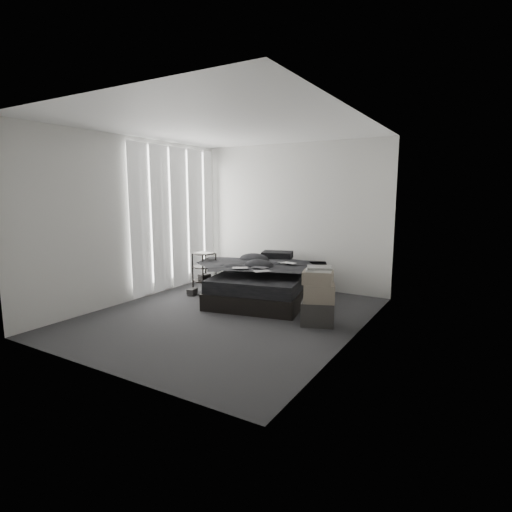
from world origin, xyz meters
The scene contains 25 objects.
floor centered at (0.00, 0.00, 0.00)m, with size 3.60×4.20×0.01m, color #2D2D2F.
ceiling centered at (0.00, 0.00, 2.60)m, with size 3.60×4.20×0.01m, color white.
wall_back centered at (0.00, 2.10, 1.30)m, with size 3.60×0.01×2.60m, color silver.
wall_front centered at (0.00, -2.10, 1.30)m, with size 3.60×0.01×2.60m, color silver.
wall_left centered at (-1.80, 0.00, 1.30)m, with size 0.01×4.20×2.60m, color silver.
wall_right centered at (1.80, 0.00, 1.30)m, with size 0.01×4.20×2.60m, color silver.
window_left centered at (-1.78, 0.90, 1.35)m, with size 0.02×2.00×2.30m, color white.
curtain_left centered at (-1.73, 0.90, 1.28)m, with size 0.06×2.12×2.48m, color white.
bed centered at (0.03, 1.02, 0.13)m, with size 1.41×1.86×0.25m, color black.
mattress centered at (0.03, 1.02, 0.35)m, with size 1.35×1.80×0.20m, color black.
duvet centered at (0.03, 0.98, 0.56)m, with size 1.37×1.59×0.22m, color black.
pillow_lower centered at (-0.17, 1.72, 0.51)m, with size 0.56×0.38×0.13m, color black.
pillow_upper centered at (-0.10, 1.71, 0.64)m, with size 0.52×0.36×0.12m, color black.
laptop centered at (0.35, 1.13, 0.68)m, with size 0.30×0.19×0.02m, color silver.
comic_a centered at (-0.09, 0.49, 0.67)m, with size 0.23×0.15×0.01m, color black.
comic_b centered at (0.14, 0.68, 0.68)m, with size 0.23×0.15×0.01m, color black.
comic_c centered at (0.31, 0.44, 0.68)m, with size 0.23×0.15×0.01m, color black.
side_stand centered at (-1.10, 0.89, 0.35)m, with size 0.38×0.38×0.69m, color black.
papers centered at (-1.09, 0.88, 0.70)m, with size 0.27×0.20×0.01m, color white.
floor_books centered at (-1.17, 0.64, 0.06)m, with size 0.13×0.18×0.13m, color black.
box_lower centered at (1.25, 0.30, 0.16)m, with size 0.43×0.33×0.32m, color black.
box_mid centered at (1.26, 0.29, 0.44)m, with size 0.40×0.32×0.24m, color #6A6154.
box_upper centered at (1.24, 0.29, 0.64)m, with size 0.38×0.31×0.17m, color #6A6154.
art_book_white centered at (1.25, 0.30, 0.74)m, with size 0.32×0.26×0.03m, color silver.
art_book_snake centered at (1.26, 0.29, 0.77)m, with size 0.32×0.25×0.03m, color silver.
Camera 1 is at (3.14, -4.49, 1.74)m, focal length 28.00 mm.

